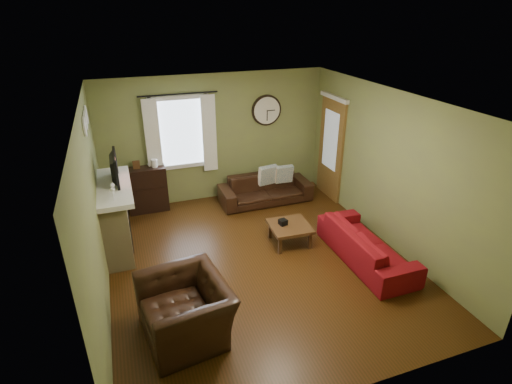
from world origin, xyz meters
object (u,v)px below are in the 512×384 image
object	(u,v)px
sofa_red	(366,244)
coffee_table	(289,234)
armchair	(186,309)
bookshelf	(147,190)
sofa_brown	(265,189)

from	to	relation	value
sofa_red	coffee_table	xyz separation A→B (m)	(-0.96, 0.87, -0.10)
sofa_red	armchair	bearing A→B (deg)	101.76
sofa_red	coffee_table	size ratio (longest dim) A/B	2.89
bookshelf	coffee_table	bearing A→B (deg)	-43.75
sofa_red	armchair	world-z (taller)	armchair
bookshelf	armchair	bearing A→B (deg)	-88.45
sofa_brown	sofa_red	bearing A→B (deg)	-73.07
coffee_table	sofa_red	bearing A→B (deg)	-42.14
sofa_brown	armchair	size ratio (longest dim) A/B	1.66
bookshelf	coffee_table	xyz separation A→B (m)	(2.17, -2.08, -0.28)
bookshelf	sofa_red	bearing A→B (deg)	-43.26
sofa_brown	armchair	bearing A→B (deg)	-125.38
sofa_brown	armchair	xyz separation A→B (m)	(-2.26, -3.18, 0.09)
sofa_brown	coffee_table	size ratio (longest dim) A/B	2.83
bookshelf	armchair	world-z (taller)	bookshelf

